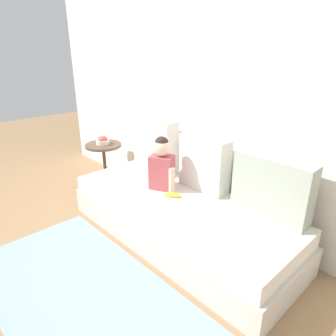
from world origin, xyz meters
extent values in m
plane|color=#93704C|center=(0.00, 0.00, 0.00)|extent=(12.00, 12.00, 0.00)
cube|color=silver|center=(0.00, 0.55, 1.10)|extent=(5.33, 0.10, 2.20)
cube|color=beige|center=(0.00, 0.00, 0.12)|extent=(2.13, 0.83, 0.25)
cube|color=silver|center=(0.00, 0.00, 0.32)|extent=(2.07, 0.81, 0.14)
cube|color=silver|center=(-0.66, 0.32, 0.66)|extent=(0.52, 0.16, 0.54)
cube|color=silver|center=(0.00, 0.32, 0.63)|extent=(0.47, 0.16, 0.49)
cube|color=#99A393|center=(0.66, 0.32, 0.63)|extent=(0.60, 0.16, 0.47)
cube|color=#B24C51|center=(-0.27, 0.05, 0.55)|extent=(0.25, 0.23, 0.31)
sphere|color=beige|center=(-0.27, 0.05, 0.78)|extent=(0.16, 0.16, 0.16)
sphere|color=#2D231E|center=(-0.27, 0.05, 0.82)|extent=(0.13, 0.13, 0.13)
cylinder|color=beige|center=(-0.40, 0.05, 0.51)|extent=(0.06, 0.06, 0.24)
cylinder|color=beige|center=(-0.14, 0.05, 0.51)|extent=(0.06, 0.06, 0.24)
ellipsoid|color=yellow|center=(-0.07, -0.01, 0.41)|extent=(0.17, 0.13, 0.04)
cylinder|color=brown|center=(-1.45, 0.17, 0.51)|extent=(0.43, 0.43, 0.03)
cylinder|color=#453528|center=(-1.45, 0.17, 0.25)|extent=(0.04, 0.04, 0.49)
cylinder|color=#453528|center=(-1.45, 0.17, 0.01)|extent=(0.24, 0.24, 0.02)
cylinder|color=silver|center=(-1.45, 0.17, 0.55)|extent=(0.16, 0.16, 0.05)
ellipsoid|color=#CC4C42|center=(-1.45, 0.17, 0.59)|extent=(0.11, 0.11, 0.07)
cube|color=#8499A8|center=(0.00, -0.97, 0.00)|extent=(1.92, 1.00, 0.01)
camera|label=1|loc=(1.60, -1.64, 1.60)|focal=32.19mm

